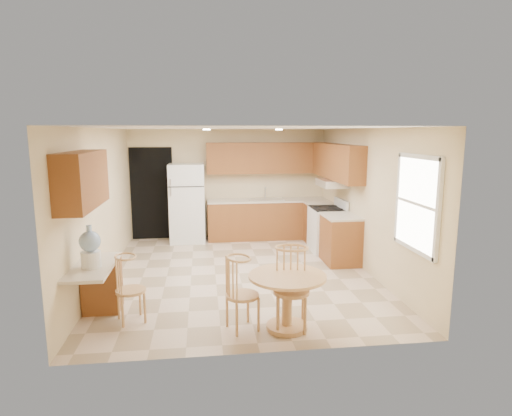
{
  "coord_description": "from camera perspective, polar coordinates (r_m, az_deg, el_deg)",
  "views": [
    {
      "loc": [
        -0.6,
        -7.13,
        2.44
      ],
      "look_at": [
        0.34,
        0.3,
        1.1
      ],
      "focal_mm": 30.0,
      "sensor_mm": 36.0,
      "label": 1
    }
  ],
  "objects": [
    {
      "name": "sink",
      "position": [
        9.81,
        1.4,
        1.16
      ],
      "size": [
        0.78,
        0.44,
        0.01
      ],
      "primitive_type": "cube",
      "color": "silver",
      "rests_on": "counter_back"
    },
    {
      "name": "chair_desk",
      "position": [
        5.73,
        -16.55,
        -9.69
      ],
      "size": [
        0.39,
        0.5,
        0.88
      ],
      "rotation": [
        0.0,
        0.0,
        -1.22
      ],
      "color": "tan",
      "rests_on": "floor"
    },
    {
      "name": "chair_table_b",
      "position": [
        5.27,
        4.95,
        -9.99
      ],
      "size": [
        0.46,
        0.47,
        1.03
      ],
      "rotation": [
        0.0,
        0.0,
        2.98
      ],
      "color": "tan",
      "rests_on": "floor"
    },
    {
      "name": "upper_cab_back",
      "position": [
        9.85,
        1.45,
        6.68
      ],
      "size": [
        2.75,
        0.33,
        0.7
      ],
      "primitive_type": "cube",
      "color": "brown",
      "rests_on": "wall_back"
    },
    {
      "name": "counter_right_b",
      "position": [
        8.1,
        11.3,
        -1.1
      ],
      "size": [
        0.63,
        0.8,
        0.04
      ],
      "primitive_type": "cube",
      "color": "beige",
      "rests_on": "base_cab_right_b"
    },
    {
      "name": "counter_back",
      "position": [
        9.82,
        1.55,
        1.04
      ],
      "size": [
        2.75,
        0.63,
        0.04
      ],
      "primitive_type": "cube",
      "color": "beige",
      "rests_on": "base_cab_back"
    },
    {
      "name": "upper_cab_right",
      "position": [
        8.78,
        10.69,
        6.1
      ],
      "size": [
        0.33,
        2.42,
        0.7
      ],
      "primitive_type": "cube",
      "color": "brown",
      "rests_on": "wall_right"
    },
    {
      "name": "wall_back",
      "position": [
        9.97,
        -3.69,
        3.25
      ],
      "size": [
        4.5,
        0.02,
        2.5
      ],
      "primitive_type": "cube",
      "color": "beige",
      "rests_on": "floor"
    },
    {
      "name": "wall_left",
      "position": [
        7.42,
        -19.94,
        0.28
      ],
      "size": [
        0.02,
        5.5,
        2.5
      ],
      "primitive_type": "cube",
      "color": "beige",
      "rests_on": "floor"
    },
    {
      "name": "window",
      "position": [
        6.06,
        20.71,
        0.55
      ],
      "size": [
        0.06,
        1.12,
        1.3
      ],
      "color": "white",
      "rests_on": "wall_right"
    },
    {
      "name": "range_hood",
      "position": [
        8.77,
        10.13,
        3.29
      ],
      "size": [
        0.5,
        0.76,
        0.14
      ],
      "primitive_type": "cube",
      "color": "silver",
      "rests_on": "upper_cab_right"
    },
    {
      "name": "water_crock",
      "position": [
        5.71,
        -21.22,
        -5.04
      ],
      "size": [
        0.26,
        0.26,
        0.54
      ],
      "color": "white",
      "rests_on": "desk_top"
    },
    {
      "name": "wall_right",
      "position": [
        7.77,
        14.42,
        1.0
      ],
      "size": [
        0.02,
        5.5,
        2.5
      ],
      "primitive_type": "cube",
      "color": "beige",
      "rests_on": "floor"
    },
    {
      "name": "wall_front",
      "position": [
        4.58,
        0.58,
        -4.92
      ],
      "size": [
        4.5,
        0.02,
        2.5
      ],
      "primitive_type": "cube",
      "color": "beige",
      "rests_on": "floor"
    },
    {
      "name": "doorway",
      "position": [
        10.03,
        -13.7,
        1.87
      ],
      "size": [
        0.9,
        0.02,
        2.1
      ],
      "primitive_type": "cube",
      "color": "black",
      "rests_on": "floor"
    },
    {
      "name": "ceiling",
      "position": [
        7.16,
        -2.42,
        10.6
      ],
      "size": [
        4.5,
        5.5,
        0.02
      ],
      "primitive_type": "cube",
      "color": "white",
      "rests_on": "wall_back"
    },
    {
      "name": "stove",
      "position": [
        8.91,
        9.48,
        -2.8
      ],
      "size": [
        0.65,
        0.76,
        1.09
      ],
      "color": "white",
      "rests_on": "floor"
    },
    {
      "name": "can_light_b",
      "position": [
        8.47,
        3.07,
        10.42
      ],
      "size": [
        0.14,
        0.14,
        0.02
      ],
      "primitive_type": "cylinder",
      "color": "white",
      "rests_on": "ceiling"
    },
    {
      "name": "desk_pedestal",
      "position": [
        6.33,
        -19.83,
        -9.68
      ],
      "size": [
        0.48,
        0.42,
        0.72
      ],
      "primitive_type": "cube",
      "color": "brown",
      "rests_on": "floor"
    },
    {
      "name": "counter_right_a",
      "position": [
        9.47,
        8.54,
        0.59
      ],
      "size": [
        0.63,
        0.59,
        0.04
      ],
      "primitive_type": "cube",
      "color": "beige",
      "rests_on": "base_cab_right_a"
    },
    {
      "name": "dining_table",
      "position": [
        5.41,
        4.18,
        -11.33
      ],
      "size": [
        0.96,
        0.96,
        0.71
      ],
      "rotation": [
        0.0,
        0.0,
        -0.34
      ],
      "color": "tan",
      "rests_on": "floor"
    },
    {
      "name": "base_cab_back",
      "position": [
        9.9,
        1.53,
        -1.57
      ],
      "size": [
        2.75,
        0.6,
        0.87
      ],
      "primitive_type": "cube",
      "color": "brown",
      "rests_on": "floor"
    },
    {
      "name": "desk_top",
      "position": [
        5.86,
        -20.86,
        -7.32
      ],
      "size": [
        0.5,
        1.2,
        0.04
      ],
      "primitive_type": "cube",
      "color": "beige",
      "rests_on": "desk_pedestal"
    },
    {
      "name": "upper_cab_left",
      "position": [
        5.76,
        -22.14,
        3.51
      ],
      "size": [
        0.33,
        1.4,
        0.7
      ],
      "primitive_type": "cube",
      "color": "brown",
      "rests_on": "wall_left"
    },
    {
      "name": "refrigerator",
      "position": [
        9.67,
        -9.17,
        0.67
      ],
      "size": [
        0.77,
        0.75,
        1.75
      ],
      "color": "white",
      "rests_on": "floor"
    },
    {
      "name": "can_light_a",
      "position": [
        8.33,
        -6.61,
        10.37
      ],
      "size": [
        0.14,
        0.14,
        0.02
      ],
      "primitive_type": "cylinder",
      "color": "white",
      "rests_on": "ceiling"
    },
    {
      "name": "floor",
      "position": [
        7.56,
        -2.28,
        -8.71
      ],
      "size": [
        5.5,
        5.5,
        0.0
      ],
      "primitive_type": "plane",
      "color": "#CDB195",
      "rests_on": "ground"
    },
    {
      "name": "base_cab_right_b",
      "position": [
        8.2,
        11.19,
        -4.22
      ],
      "size": [
        0.6,
        0.8,
        0.87
      ],
      "primitive_type": "cube",
      "color": "brown",
      "rests_on": "floor"
    },
    {
      "name": "chair_table_a",
      "position": [
        5.27,
        -1.73,
        -10.66
      ],
      "size": [
        0.41,
        0.53,
        0.93
      ],
      "rotation": [
        0.0,
        0.0,
        -1.22
      ],
      "color": "tan",
      "rests_on": "floor"
    },
    {
      "name": "base_cab_right_a",
      "position": [
        9.55,
        8.47,
        -2.1
      ],
      "size": [
        0.6,
        0.59,
        0.87
      ],
      "primitive_type": "cube",
      "color": "brown",
      "rests_on": "floor"
    }
  ]
}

